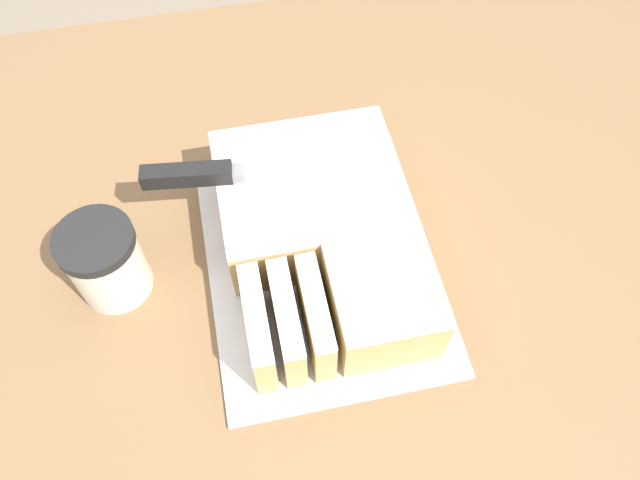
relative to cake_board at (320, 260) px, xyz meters
name	(u,v)px	position (x,y,z in m)	size (l,w,h in m)	color
ground_plane	(324,453)	(0.01, -0.03, -0.91)	(8.00, 8.00, 0.00)	#7F705B
countertop	(326,395)	(0.01, -0.03, -0.45)	(1.40, 1.10, 0.90)	brown
cake_board	(320,260)	(0.00, 0.00, 0.00)	(0.28, 0.38, 0.01)	silver
cake	(322,235)	(0.00, 0.01, 0.05)	(0.22, 0.32, 0.09)	tan
knife	(208,174)	(-0.12, 0.08, 0.10)	(0.28, 0.05, 0.02)	silver
coffee_cup	(106,262)	(-0.25, 0.02, 0.05)	(0.09, 0.09, 0.11)	beige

